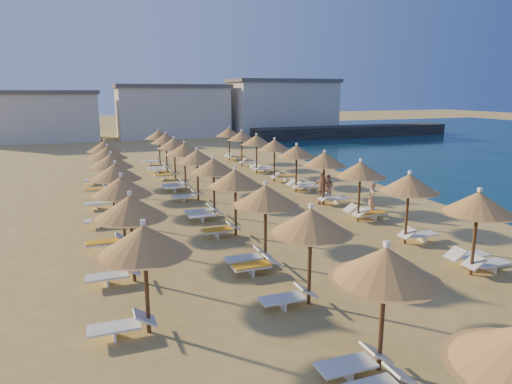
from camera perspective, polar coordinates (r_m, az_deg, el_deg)
name	(u,v)px	position (r m, az deg, el deg)	size (l,w,h in m)	color
ground	(309,236)	(20.91, 6.63, -5.50)	(220.00, 220.00, 0.00)	tan
jetty	(353,131)	(67.25, 12.00, 7.44)	(30.00, 4.00, 1.50)	black
hotel_blocks	(179,110)	(66.10, -9.66, 10.01)	(49.22, 10.60, 8.10)	beige
parasol_row_east	(324,160)	(26.11, 8.55, 3.98)	(2.54, 38.98, 3.19)	brown
parasol_row_west	(213,167)	(23.69, -5.34, 3.19)	(2.54, 38.98, 3.19)	brown
parasol_row_inland	(115,172)	(22.92, -17.16, 2.37)	(2.54, 24.40, 3.19)	brown
loungers	(246,206)	(24.61, -1.22, -1.81)	(14.52, 37.96, 0.66)	white
beachgoer_c	(322,188)	(26.62, 8.22, 0.45)	(1.08, 0.45, 1.85)	tan
beachgoer_a	(371,199)	(24.64, 14.24, -0.88)	(0.65, 0.42, 1.77)	tan
beachgoer_b	(328,188)	(27.45, 9.01, 0.52)	(0.78, 0.60, 1.60)	tan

